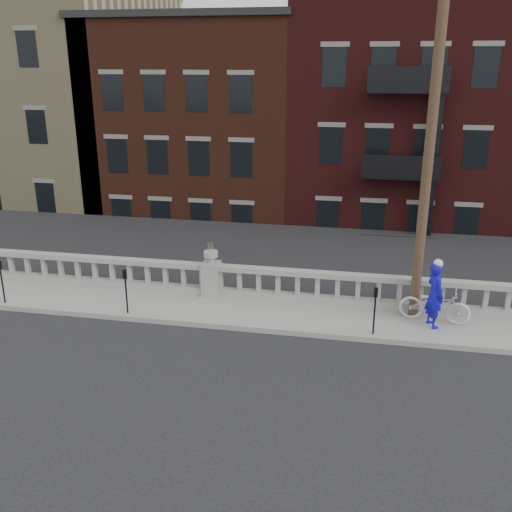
{
  "coord_description": "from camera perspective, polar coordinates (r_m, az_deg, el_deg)",
  "views": [
    {
      "loc": [
        4.6,
        -12.23,
        7.25
      ],
      "look_at": [
        1.58,
        3.2,
        1.82
      ],
      "focal_mm": 40.0,
      "sensor_mm": 36.0,
      "label": 1
    }
  ],
  "objects": [
    {
      "name": "ground",
      "position": [
        14.94,
        -8.47,
        -10.21
      ],
      "size": [
        120.0,
        120.0,
        0.0
      ],
      "primitive_type": "plane",
      "color": "black",
      "rests_on": "ground"
    },
    {
      "name": "sidewalk",
      "position": [
        17.45,
        -5.25,
        -5.31
      ],
      "size": [
        32.0,
        2.2,
        0.15
      ],
      "primitive_type": "cube",
      "color": "gray",
      "rests_on": "ground"
    },
    {
      "name": "balustrade",
      "position": [
        18.07,
        -4.47,
        -2.46
      ],
      "size": [
        28.0,
        0.34,
        1.03
      ],
      "color": "gray",
      "rests_on": "sidewalk"
    },
    {
      "name": "planter_pedestal",
      "position": [
        18.0,
        -4.49,
        -1.9
      ],
      "size": [
        0.55,
        0.55,
        1.76
      ],
      "color": "gray",
      "rests_on": "sidewalk"
    },
    {
      "name": "lower_level",
      "position": [
        35.8,
        4.59,
        11.58
      ],
      "size": [
        80.0,
        44.0,
        20.8
      ],
      "color": "#605E59",
      "rests_on": "ground"
    },
    {
      "name": "utility_pole",
      "position": [
        16.04,
        17.03,
        11.02
      ],
      "size": [
        1.6,
        0.28,
        10.0
      ],
      "color": "#422D1E",
      "rests_on": "sidewalk"
    },
    {
      "name": "parking_meter_b",
      "position": [
        18.99,
        -24.12,
        -1.92
      ],
      "size": [
        0.1,
        0.09,
        1.36
      ],
      "color": "black",
      "rests_on": "sidewalk"
    },
    {
      "name": "parking_meter_c",
      "position": [
        17.05,
        -12.9,
        -2.98
      ],
      "size": [
        0.1,
        0.09,
        1.36
      ],
      "color": "black",
      "rests_on": "sidewalk"
    },
    {
      "name": "parking_meter_d",
      "position": [
        15.69,
        11.81,
        -4.88
      ],
      "size": [
        0.1,
        0.09,
        1.36
      ],
      "color": "black",
      "rests_on": "sidewalk"
    },
    {
      "name": "bicycle",
      "position": [
        17.02,
        17.45,
        -4.64
      ],
      "size": [
        2.05,
        0.98,
        1.03
      ],
      "primitive_type": "imported",
      "rotation": [
        0.0,
        0.0,
        1.42
      ],
      "color": "silver",
      "rests_on": "sidewalk"
    },
    {
      "name": "cyclist",
      "position": [
        16.55,
        17.44,
        -3.73
      ],
      "size": [
        0.7,
        0.81,
        1.88
      ],
      "primitive_type": "imported",
      "rotation": [
        0.0,
        0.0,
        2.01
      ],
      "color": "#120CBC",
      "rests_on": "sidewalk"
    }
  ]
}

